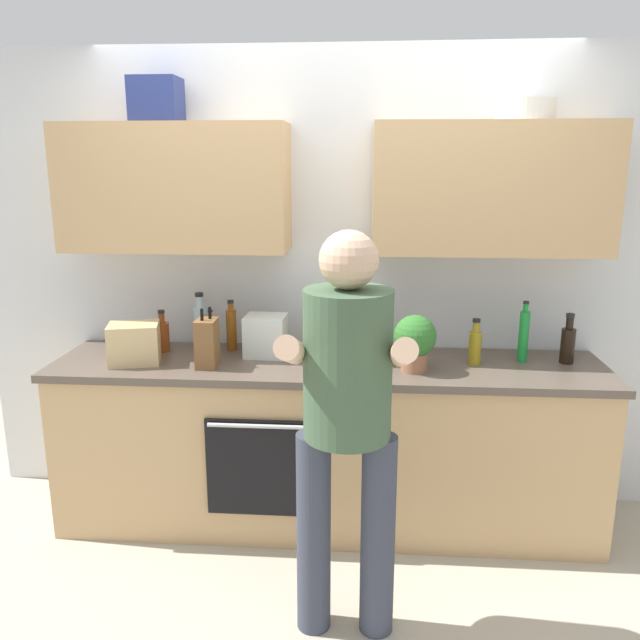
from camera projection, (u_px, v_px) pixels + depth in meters
The scene contains 17 objects.
ground_plane at pixel (327, 519), 3.51m from camera, with size 12.00×12.00×0.00m, color #B2A893.
back_wall_unit at pixel (331, 240), 3.42m from camera, with size 4.00×0.38×2.50m.
counter at pixel (327, 443), 3.40m from camera, with size 2.84×0.67×0.90m.
person_standing at pixel (347, 407), 2.46m from camera, with size 0.49×0.45×1.67m.
bottle_syrup at pixel (231, 329), 3.49m from camera, with size 0.06×0.06×0.28m.
bottle_soda at pixel (524, 335), 3.29m from camera, with size 0.05×0.05×0.32m.
bottle_oil at pixel (475, 346), 3.25m from camera, with size 0.06×0.06×0.24m.
bottle_water at pixel (200, 325), 3.53m from camera, with size 0.07×0.07×0.31m.
bottle_juice at pixel (211, 337), 3.41m from camera, with size 0.05×0.05×0.25m.
bottle_vinegar at pixel (163, 336), 3.47m from camera, with size 0.07×0.07×0.23m.
bottle_soy at pixel (568, 343), 3.27m from camera, with size 0.07×0.07×0.26m.
cup_ceramic at pixel (384, 347), 3.39m from camera, with size 0.09×0.09×0.11m, color #BF4C47.
knife_block at pixel (207, 343), 3.20m from camera, with size 0.10×0.14×0.30m.
potted_herb at pixel (415, 340), 3.13m from camera, with size 0.21×0.21×0.28m.
grocery_bag_bread at pixel (134, 344), 3.27m from camera, with size 0.25×0.19×0.21m, color tan.
grocery_bag_rice at pixel (328, 343), 3.26m from camera, with size 0.21×0.19×0.22m, color beige.
grocery_bag_produce at pixel (266, 336), 3.40m from camera, with size 0.21×0.19×0.22m, color silver.
Camera 1 is at (0.20, -3.14, 1.90)m, focal length 35.92 mm.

